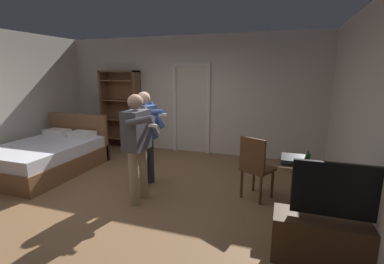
{
  "coord_description": "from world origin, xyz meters",
  "views": [
    {
      "loc": [
        2.22,
        -3.55,
        1.94
      ],
      "look_at": [
        0.9,
        0.37,
        1.03
      ],
      "focal_mm": 25.71,
      "sensor_mm": 36.0,
      "label": 1
    }
  ],
  "objects_px": {
    "person_striped_shirt": "(146,133)",
    "suitcase_dark": "(96,150)",
    "bookshelf": "(121,107)",
    "tv_flatscreen": "(338,237)",
    "side_table": "(294,180)",
    "suitcase_small": "(96,153)",
    "bed": "(47,156)",
    "person_blue_shirt": "(138,141)",
    "wooden_chair": "(255,166)",
    "laptop": "(293,161)",
    "bottle_on_table": "(307,160)"
  },
  "relations": [
    {
      "from": "side_table",
      "to": "person_striped_shirt",
      "type": "relative_size",
      "value": 0.43
    },
    {
      "from": "bookshelf",
      "to": "laptop",
      "type": "distance_m",
      "value": 4.71
    },
    {
      "from": "person_blue_shirt",
      "to": "suitcase_small",
      "type": "height_order",
      "value": "person_blue_shirt"
    },
    {
      "from": "laptop",
      "to": "bottle_on_table",
      "type": "relative_size",
      "value": 1.49
    },
    {
      "from": "wooden_chair",
      "to": "person_blue_shirt",
      "type": "distance_m",
      "value": 1.8
    },
    {
      "from": "person_striped_shirt",
      "to": "suitcase_small",
      "type": "relative_size",
      "value": 3.1
    },
    {
      "from": "person_blue_shirt",
      "to": "person_striped_shirt",
      "type": "height_order",
      "value": "person_blue_shirt"
    },
    {
      "from": "bottle_on_table",
      "to": "person_blue_shirt",
      "type": "bearing_deg",
      "value": -172.05
    },
    {
      "from": "bed",
      "to": "person_striped_shirt",
      "type": "relative_size",
      "value": 1.26
    },
    {
      "from": "bed",
      "to": "laptop",
      "type": "distance_m",
      "value": 4.57
    },
    {
      "from": "bed",
      "to": "suitcase_dark",
      "type": "distance_m",
      "value": 1.03
    },
    {
      "from": "tv_flatscreen",
      "to": "person_striped_shirt",
      "type": "relative_size",
      "value": 0.78
    },
    {
      "from": "wooden_chair",
      "to": "suitcase_dark",
      "type": "relative_size",
      "value": 2.05
    },
    {
      "from": "person_striped_shirt",
      "to": "suitcase_dark",
      "type": "height_order",
      "value": "person_striped_shirt"
    },
    {
      "from": "bookshelf",
      "to": "bottle_on_table",
      "type": "distance_m",
      "value": 4.88
    },
    {
      "from": "bottle_on_table",
      "to": "suitcase_small",
      "type": "xyz_separation_m",
      "value": [
        -4.23,
        1.09,
        -0.62
      ]
    },
    {
      "from": "suitcase_small",
      "to": "bed",
      "type": "bearing_deg",
      "value": -113.36
    },
    {
      "from": "suitcase_dark",
      "to": "suitcase_small",
      "type": "xyz_separation_m",
      "value": [
        0.07,
        -0.1,
        -0.03
      ]
    },
    {
      "from": "bed",
      "to": "tv_flatscreen",
      "type": "distance_m",
      "value": 5.12
    },
    {
      "from": "person_blue_shirt",
      "to": "suitcase_dark",
      "type": "relative_size",
      "value": 3.37
    },
    {
      "from": "person_striped_shirt",
      "to": "bottle_on_table",
      "type": "bearing_deg",
      "value": -5.75
    },
    {
      "from": "bed",
      "to": "wooden_chair",
      "type": "bearing_deg",
      "value": 0.51
    },
    {
      "from": "bottle_on_table",
      "to": "suitcase_small",
      "type": "distance_m",
      "value": 4.41
    },
    {
      "from": "wooden_chair",
      "to": "person_blue_shirt",
      "type": "relative_size",
      "value": 0.61
    },
    {
      "from": "tv_flatscreen",
      "to": "side_table",
      "type": "height_order",
      "value": "tv_flatscreen"
    },
    {
      "from": "side_table",
      "to": "person_blue_shirt",
      "type": "xyz_separation_m",
      "value": [
        -2.2,
        -0.41,
        0.47
      ]
    },
    {
      "from": "bookshelf",
      "to": "bottle_on_table",
      "type": "height_order",
      "value": "bookshelf"
    },
    {
      "from": "bookshelf",
      "to": "suitcase_small",
      "type": "bearing_deg",
      "value": -87.01
    },
    {
      "from": "wooden_chair",
      "to": "person_striped_shirt",
      "type": "xyz_separation_m",
      "value": [
        -1.83,
        -0.03,
        0.39
      ]
    },
    {
      "from": "wooden_chair",
      "to": "tv_flatscreen",
      "type": "bearing_deg",
      "value": -52.3
    },
    {
      "from": "laptop",
      "to": "side_table",
      "type": "bearing_deg",
      "value": 54.64
    },
    {
      "from": "wooden_chair",
      "to": "person_blue_shirt",
      "type": "height_order",
      "value": "person_blue_shirt"
    },
    {
      "from": "bookshelf",
      "to": "side_table",
      "type": "relative_size",
      "value": 2.81
    },
    {
      "from": "side_table",
      "to": "bottle_on_table",
      "type": "height_order",
      "value": "bottle_on_table"
    },
    {
      "from": "person_striped_shirt",
      "to": "person_blue_shirt",
      "type": "bearing_deg",
      "value": -73.0
    },
    {
      "from": "tv_flatscreen",
      "to": "bed",
      "type": "bearing_deg",
      "value": 166.43
    },
    {
      "from": "tv_flatscreen",
      "to": "wooden_chair",
      "type": "height_order",
      "value": "tv_flatscreen"
    },
    {
      "from": "bookshelf",
      "to": "person_striped_shirt",
      "type": "distance_m",
      "value": 2.71
    },
    {
      "from": "laptop",
      "to": "tv_flatscreen",
      "type": "bearing_deg",
      "value": -66.38
    },
    {
      "from": "bed",
      "to": "suitcase_dark",
      "type": "xyz_separation_m",
      "value": [
        0.42,
        0.94,
        -0.1
      ]
    },
    {
      "from": "side_table",
      "to": "suitcase_dark",
      "type": "height_order",
      "value": "side_table"
    },
    {
      "from": "bookshelf",
      "to": "wooden_chair",
      "type": "relative_size",
      "value": 1.98
    },
    {
      "from": "bookshelf",
      "to": "wooden_chair",
      "type": "height_order",
      "value": "bookshelf"
    },
    {
      "from": "bookshelf",
      "to": "suitcase_dark",
      "type": "xyz_separation_m",
      "value": [
        -0.01,
        -1.11,
        -0.85
      ]
    },
    {
      "from": "laptop",
      "to": "wooden_chair",
      "type": "relative_size",
      "value": 0.34
    },
    {
      "from": "bottle_on_table",
      "to": "laptop",
      "type": "bearing_deg",
      "value": 167.82
    },
    {
      "from": "bed",
      "to": "person_blue_shirt",
      "type": "distance_m",
      "value": 2.53
    },
    {
      "from": "bookshelf",
      "to": "laptop",
      "type": "relative_size",
      "value": 5.9
    },
    {
      "from": "suitcase_small",
      "to": "tv_flatscreen",
      "type": "bearing_deg",
      "value": -17.64
    },
    {
      "from": "bottle_on_table",
      "to": "bed",
      "type": "bearing_deg",
      "value": 176.94
    }
  ]
}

